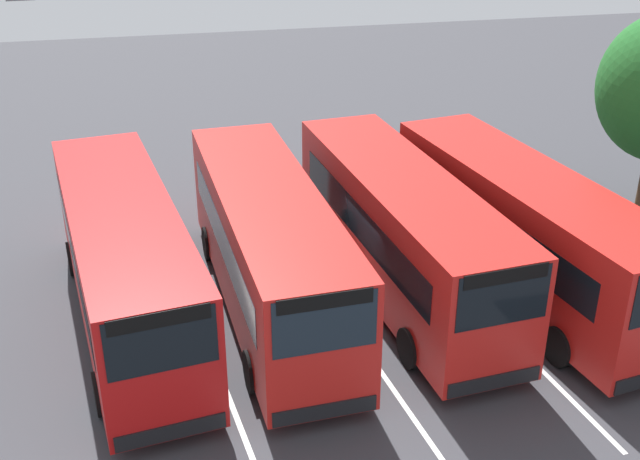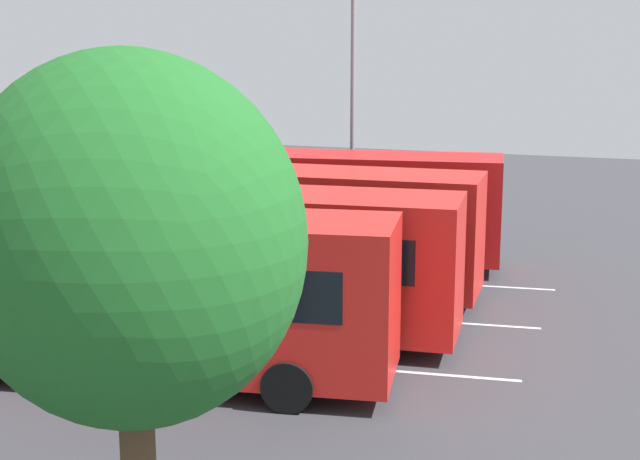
{
  "view_description": "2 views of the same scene",
  "coord_description": "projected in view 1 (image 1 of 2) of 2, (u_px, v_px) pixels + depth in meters",
  "views": [
    {
      "loc": [
        17.3,
        -4.19,
        10.85
      ],
      "look_at": [
        -0.67,
        -0.22,
        1.85
      ],
      "focal_mm": 44.47,
      "sensor_mm": 36.0,
      "label": 1
    },
    {
      "loc": [
        -8.65,
        19.96,
        6.58
      ],
      "look_at": [
        -1.26,
        -1.01,
        1.92
      ],
      "focal_mm": 50.98,
      "sensor_mm": 36.0,
      "label": 2
    }
  ],
  "objects": [
    {
      "name": "bus_far_right",
      "position": [
        526.0,
        229.0,
        20.6
      ],
      "size": [
        10.3,
        3.94,
        3.32
      ],
      "rotation": [
        0.0,
        0.0,
        0.16
      ],
      "color": "red",
      "rests_on": "ground"
    },
    {
      "name": "lane_stripe_inner_right",
      "position": [
        460.0,
        289.0,
        21.44
      ],
      "size": [
        13.61,
        1.72,
        0.01
      ],
      "primitive_type": "cube",
      "rotation": [
        0.0,
        0.0,
        0.12
      ],
      "color": "silver",
      "rests_on": "ground"
    },
    {
      "name": "lane_stripe_outer_left",
      "position": [
        198.0,
        319.0,
        20.07
      ],
      "size": [
        13.61,
        1.72,
        0.01
      ],
      "primitive_type": "cube",
      "rotation": [
        0.0,
        0.0,
        0.12
      ],
      "color": "silver",
      "rests_on": "ground"
    },
    {
      "name": "lane_stripe_inner_left",
      "position": [
        334.0,
        303.0,
        20.76
      ],
      "size": [
        13.61,
        1.72,
        0.01
      ],
      "primitive_type": "cube",
      "rotation": [
        0.0,
        0.0,
        0.12
      ],
      "color": "silver",
      "rests_on": "ground"
    },
    {
      "name": "ground_plane",
      "position": [
        334.0,
        304.0,
        20.76
      ],
      "size": [
        67.8,
        67.8,
        0.0
      ],
      "primitive_type": "plane",
      "color": "#38383D"
    },
    {
      "name": "bus_center_left",
      "position": [
        270.0,
        246.0,
        19.73
      ],
      "size": [
        10.18,
        2.94,
        3.32
      ],
      "rotation": [
        0.0,
        0.0,
        0.06
      ],
      "color": "red",
      "rests_on": "ground"
    },
    {
      "name": "bus_far_left",
      "position": [
        126.0,
        261.0,
        19.04
      ],
      "size": [
        10.29,
        3.78,
        3.32
      ],
      "rotation": [
        0.0,
        0.0,
        0.14
      ],
      "color": "red",
      "rests_on": "ground"
    },
    {
      "name": "bus_center_right",
      "position": [
        403.0,
        231.0,
        20.54
      ],
      "size": [
        10.24,
        3.35,
        3.32
      ],
      "rotation": [
        0.0,
        0.0,
        0.1
      ],
      "color": "red",
      "rests_on": "ground"
    }
  ]
}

